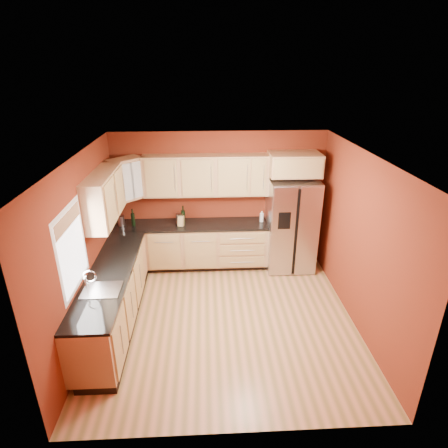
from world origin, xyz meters
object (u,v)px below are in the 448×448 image
Objects in this scene: wine_bottle_a at (183,215)px; knife_block at (181,221)px; refrigerator at (291,225)px; canister_left at (121,221)px; soap_dispenser at (262,216)px.

wine_bottle_a is 0.15m from knife_block.
refrigerator reaches higher than wine_bottle_a.
soap_dispenser is (2.65, 0.05, 0.01)m from canister_left.
knife_block is (-2.08, -0.01, 0.13)m from refrigerator.
canister_left is 1.12m from knife_block.
soap_dispenser reaches higher than canister_left.
refrigerator is 0.58m from soap_dispenser.
refrigerator is 8.93× the size of knife_block.
canister_left is 2.65m from soap_dispenser.
refrigerator is at bearing 15.16° from knife_block.
wine_bottle_a reaches higher than canister_left.
refrigerator is at bearing -11.24° from soap_dispenser.
canister_left is at bearing 178.87° from refrigerator.
canister_left is at bearing -169.17° from knife_block.
knife_block is at bearing -3.94° from canister_left.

